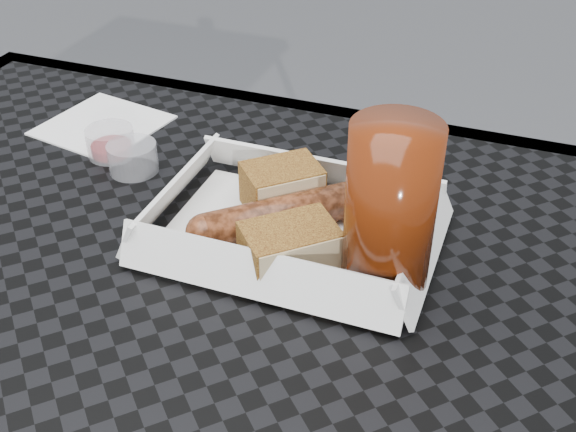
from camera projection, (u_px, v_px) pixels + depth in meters
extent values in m
cube|color=black|center=(102.00, 312.00, 0.58)|extent=(0.80, 0.80, 0.01)
cube|color=black|center=(277.00, 112.00, 0.88)|extent=(0.80, 0.03, 0.03)
cylinder|color=black|center=(68.00, 291.00, 1.16)|extent=(0.03, 0.03, 0.73)
cylinder|color=black|center=(514.00, 413.00, 0.96)|extent=(0.03, 0.03, 0.73)
cube|color=white|center=(292.00, 236.00, 0.64)|extent=(0.22, 0.15, 0.00)
cylinder|color=brown|center=(286.00, 214.00, 0.64)|extent=(0.13, 0.12, 0.03)
sphere|color=brown|center=(361.00, 197.00, 0.66)|extent=(0.03, 0.03, 0.03)
sphere|color=brown|center=(205.00, 233.00, 0.61)|extent=(0.03, 0.03, 0.03)
cube|color=olive|center=(282.00, 187.00, 0.67)|extent=(0.08, 0.08, 0.04)
cube|color=olive|center=(290.00, 247.00, 0.59)|extent=(0.09, 0.09, 0.04)
cylinder|color=#F2450A|center=(333.00, 261.00, 0.61)|extent=(0.02, 0.02, 0.00)
torus|color=white|center=(340.00, 267.00, 0.60)|extent=(0.02, 0.02, 0.00)
cube|color=#B2D17F|center=(346.00, 263.00, 0.61)|extent=(0.02, 0.02, 0.00)
cube|color=white|center=(103.00, 125.00, 0.82)|extent=(0.14, 0.14, 0.00)
cylinder|color=maroon|center=(111.00, 142.00, 0.76)|extent=(0.05, 0.05, 0.03)
cylinder|color=silver|center=(133.00, 158.00, 0.73)|extent=(0.05, 0.05, 0.03)
cylinder|color=#501906|center=(390.00, 211.00, 0.55)|extent=(0.07, 0.07, 0.15)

